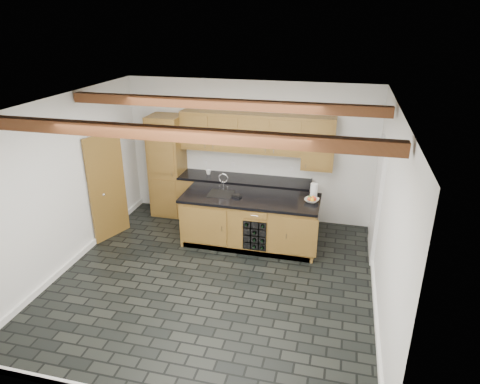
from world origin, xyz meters
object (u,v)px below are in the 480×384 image
(island, at_px, (250,221))
(fruit_bowl, at_px, (312,200))
(kitchen_scale, at_px, (237,196))
(paper_towel, at_px, (314,190))

(island, bearing_deg, fruit_bowl, 2.68)
(kitchen_scale, relative_size, fruit_bowl, 0.75)
(fruit_bowl, height_order, paper_towel, paper_towel)
(fruit_bowl, relative_size, paper_towel, 1.03)
(fruit_bowl, bearing_deg, island, -177.32)
(kitchen_scale, xyz_separation_m, fruit_bowl, (1.32, 0.10, 0.01))
(fruit_bowl, distance_m, paper_towel, 0.28)
(island, height_order, kitchen_scale, kitchen_scale)
(fruit_bowl, bearing_deg, kitchen_scale, -175.48)
(kitchen_scale, bearing_deg, paper_towel, 35.63)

